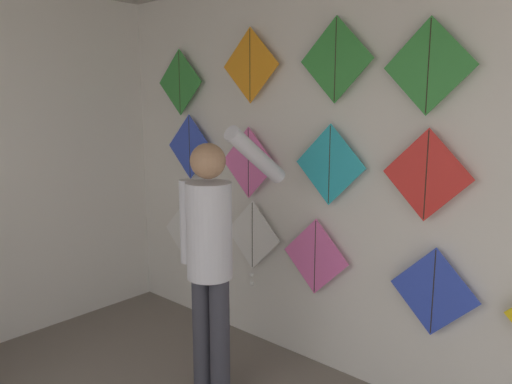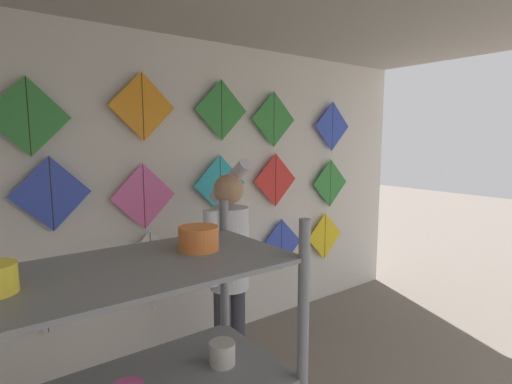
# 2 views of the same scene
# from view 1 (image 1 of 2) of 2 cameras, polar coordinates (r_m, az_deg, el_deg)

# --- Properties ---
(back_panel) EXTENTS (5.12, 0.06, 2.80)m
(back_panel) POSITION_cam_1_polar(r_m,az_deg,el_deg) (3.50, 8.85, 1.56)
(back_panel) COLOR silver
(back_panel) RESTS_ON ground
(shopkeeper) EXTENTS (0.45, 0.65, 1.79)m
(shopkeeper) POSITION_cam_1_polar(r_m,az_deg,el_deg) (3.20, -5.18, -6.42)
(shopkeeper) COLOR #383842
(shopkeeper) RESTS_ON ground
(kite_0) EXTENTS (0.55, 0.01, 0.55)m
(kite_0) POSITION_cam_1_polar(r_m,az_deg,el_deg) (4.55, -8.03, -4.53)
(kite_0) COLOR white
(kite_1) EXTENTS (0.55, 0.04, 0.69)m
(kite_1) POSITION_cam_1_polar(r_m,az_deg,el_deg) (3.95, -0.40, -5.30)
(kite_1) COLOR white
(kite_2) EXTENTS (0.55, 0.01, 0.55)m
(kite_2) POSITION_cam_1_polar(r_m,az_deg,el_deg) (3.60, 6.78, -7.35)
(kite_2) COLOR pink
(kite_3) EXTENTS (0.55, 0.01, 0.55)m
(kite_3) POSITION_cam_1_polar(r_m,az_deg,el_deg) (3.23, 19.61, -10.70)
(kite_3) COLOR blue
(kite_5) EXTENTS (0.55, 0.01, 0.55)m
(kite_5) POSITION_cam_1_polar(r_m,az_deg,el_deg) (4.35, -7.58, 5.12)
(kite_5) COLOR blue
(kite_6) EXTENTS (0.55, 0.01, 0.55)m
(kite_6) POSITION_cam_1_polar(r_m,az_deg,el_deg) (3.86, -0.85, 3.36)
(kite_6) COLOR pink
(kite_7) EXTENTS (0.55, 0.01, 0.55)m
(kite_7) POSITION_cam_1_polar(r_m,az_deg,el_deg) (3.40, 8.42, 3.09)
(kite_7) COLOR #28B2C6
(kite_8) EXTENTS (0.55, 0.01, 0.55)m
(kite_8) POSITION_cam_1_polar(r_m,az_deg,el_deg) (3.09, 18.90, 1.82)
(kite_8) COLOR red
(kite_10) EXTENTS (0.55, 0.01, 0.55)m
(kite_10) POSITION_cam_1_polar(r_m,az_deg,el_deg) (4.41, -8.70, 12.29)
(kite_10) COLOR #338C38
(kite_11) EXTENTS (0.55, 0.01, 0.55)m
(kite_11) POSITION_cam_1_polar(r_m,az_deg,el_deg) (3.83, -0.66, 14.26)
(kite_11) COLOR orange
(kite_12) EXTENTS (0.55, 0.01, 0.55)m
(kite_12) POSITION_cam_1_polar(r_m,az_deg,el_deg) (3.37, 9.09, 14.68)
(kite_12) COLOR #338C38
(kite_13) EXTENTS (0.55, 0.01, 0.55)m
(kite_13) POSITION_cam_1_polar(r_m,az_deg,el_deg) (3.07, 19.13, 13.41)
(kite_13) COLOR #338C38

